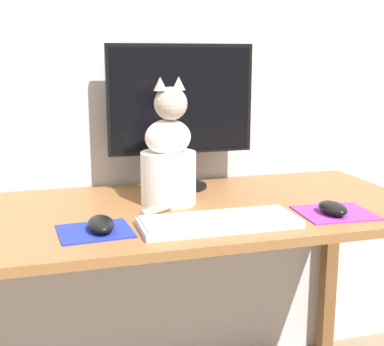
{
  "coord_description": "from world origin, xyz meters",
  "views": [
    {
      "loc": [
        -0.37,
        -1.44,
        1.17
      ],
      "look_at": [
        0.03,
        -0.06,
        0.85
      ],
      "focal_mm": 50.0,
      "sensor_mm": 36.0,
      "label": 1
    }
  ],
  "objects_px": {
    "monitor": "(181,108)",
    "computer_mouse_left": "(101,224)",
    "keyboard": "(219,222)",
    "computer_mouse_right": "(333,208)",
    "cat": "(168,157)"
  },
  "relations": [
    {
      "from": "monitor",
      "to": "computer_mouse_right",
      "type": "height_order",
      "value": "monitor"
    },
    {
      "from": "computer_mouse_left",
      "to": "cat",
      "type": "relative_size",
      "value": 0.31
    },
    {
      "from": "computer_mouse_right",
      "to": "computer_mouse_left",
      "type": "bearing_deg",
      "value": 177.08
    },
    {
      "from": "computer_mouse_right",
      "to": "cat",
      "type": "height_order",
      "value": "cat"
    },
    {
      "from": "keyboard",
      "to": "cat",
      "type": "height_order",
      "value": "cat"
    },
    {
      "from": "keyboard",
      "to": "computer_mouse_right",
      "type": "distance_m",
      "value": 0.33
    },
    {
      "from": "keyboard",
      "to": "computer_mouse_right",
      "type": "bearing_deg",
      "value": 0.8
    },
    {
      "from": "monitor",
      "to": "computer_mouse_left",
      "type": "bearing_deg",
      "value": -128.6
    },
    {
      "from": "monitor",
      "to": "computer_mouse_left",
      "type": "relative_size",
      "value": 4.19
    },
    {
      "from": "keyboard",
      "to": "computer_mouse_left",
      "type": "bearing_deg",
      "value": 174.07
    },
    {
      "from": "computer_mouse_left",
      "to": "cat",
      "type": "bearing_deg",
      "value": 44.04
    },
    {
      "from": "computer_mouse_right",
      "to": "cat",
      "type": "relative_size",
      "value": 0.29
    },
    {
      "from": "computer_mouse_left",
      "to": "computer_mouse_right",
      "type": "height_order",
      "value": "computer_mouse_left"
    },
    {
      "from": "monitor",
      "to": "computer_mouse_right",
      "type": "bearing_deg",
      "value": -53.16
    },
    {
      "from": "keyboard",
      "to": "computer_mouse_left",
      "type": "height_order",
      "value": "computer_mouse_left"
    }
  ]
}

